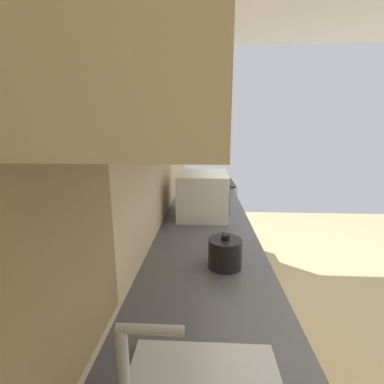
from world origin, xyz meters
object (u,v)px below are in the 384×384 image
object	(u,v)px
oven_range	(207,216)
kettle	(225,253)
microwave	(203,194)
bowl	(214,191)

from	to	relation	value
oven_range	kettle	xyz separation A→B (m)	(-2.08, -0.06, 0.50)
oven_range	microwave	bearing A→B (deg)	177.79
oven_range	bowl	bearing A→B (deg)	-173.62
microwave	bowl	distance (m)	0.75
oven_range	microwave	world-z (taller)	microwave
microwave	kettle	distance (m)	0.81
bowl	microwave	bearing A→B (deg)	171.20
microwave	bowl	world-z (taller)	microwave
oven_range	bowl	xyz separation A→B (m)	(-0.56, -0.06, 0.46)
oven_range	microwave	size ratio (longest dim) A/B	2.26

